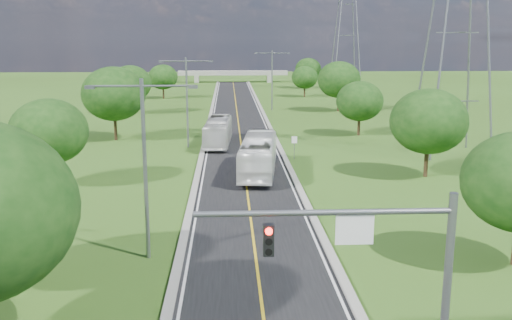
{
  "coord_description": "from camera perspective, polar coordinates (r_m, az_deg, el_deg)",
  "views": [
    {
      "loc": [
        -1.46,
        -18.39,
        12.1
      ],
      "look_at": [
        0.62,
        23.84,
        3.0
      ],
      "focal_mm": 40.0,
      "sensor_mm": 36.0,
      "label": 1
    }
  ],
  "objects": [
    {
      "name": "power_tower_near",
      "position": [
        62.96,
        19.6,
        13.2
      ],
      "size": [
        9.0,
        6.4,
        28.0
      ],
      "color": "slate",
      "rests_on": "ground"
    },
    {
      "name": "tree_re",
      "position": [
        119.74,
        4.9,
        8.23
      ],
      "size": [
        5.46,
        5.46,
        6.35
      ],
      "color": "black",
      "rests_on": "ground"
    },
    {
      "name": "streetlight_near_left",
      "position": [
        31.34,
        -11.09,
        0.59
      ],
      "size": [
        5.9,
        0.25,
        10.0
      ],
      "color": "slate",
      "rests_on": "ground"
    },
    {
      "name": "bus_inbound",
      "position": [
        65.33,
        -3.81,
        2.86
      ],
      "size": [
        3.24,
        11.13,
        3.06
      ],
      "primitive_type": "imported",
      "rotation": [
        0.0,
        0.0,
        -0.06
      ],
      "color": "silver",
      "rests_on": "road"
    },
    {
      "name": "bus_outbound",
      "position": [
        51.06,
        0.23,
        0.46
      ],
      "size": [
        4.16,
        12.41,
        3.39
      ],
      "primitive_type": "imported",
      "rotation": [
        0.0,
        0.0,
        3.03
      ],
      "color": "white",
      "rests_on": "road"
    },
    {
      "name": "tree_rf",
      "position": [
        139.95,
        5.24,
        9.04
      ],
      "size": [
        6.3,
        6.3,
        7.33
      ],
      "color": "black",
      "rests_on": "ground"
    },
    {
      "name": "streetlight_far_right",
      "position": [
        96.88,
        1.62,
        8.49
      ],
      "size": [
        5.9,
        0.25,
        10.0
      ],
      "color": "slate",
      "rests_on": "ground"
    },
    {
      "name": "tree_rd",
      "position": [
        96.42,
        8.3,
        7.95
      ],
      "size": [
        7.14,
        7.14,
        8.3
      ],
      "color": "black",
      "rests_on": "ground"
    },
    {
      "name": "power_tower_far",
      "position": [
        136.2,
        9.04,
        12.8
      ],
      "size": [
        9.0,
        6.4,
        28.0
      ],
      "color": "slate",
      "rests_on": "ground"
    },
    {
      "name": "ground",
      "position": [
        79.33,
        -1.74,
        3.36
      ],
      "size": [
        260.0,
        260.0,
        0.0
      ],
      "primitive_type": "plane",
      "color": "#315117",
      "rests_on": "ground"
    },
    {
      "name": "tree_rb",
      "position": [
        51.94,
        16.89,
        3.71
      ],
      "size": [
        6.72,
        6.72,
        7.82
      ],
      "color": "black",
      "rests_on": "ground"
    },
    {
      "name": "curb_left",
      "position": [
        85.29,
        -4.68,
        4.02
      ],
      "size": [
        0.5,
        150.0,
        0.22
      ],
      "primitive_type": "cube",
      "color": "gray",
      "rests_on": "ground"
    },
    {
      "name": "road",
      "position": [
        85.26,
        -1.82,
        4.0
      ],
      "size": [
        8.0,
        150.0,
        0.06
      ],
      "primitive_type": "cube",
      "color": "black",
      "rests_on": "ground"
    },
    {
      "name": "speed_limit_sign",
      "position": [
        57.73,
        3.85,
        1.64
      ],
      "size": [
        0.55,
        0.09,
        2.4
      ],
      "color": "slate",
      "rests_on": "ground"
    },
    {
      "name": "tree_ld",
      "position": [
        93.96,
        -12.44,
        7.5
      ],
      "size": [
        6.72,
        6.72,
        7.82
      ],
      "color": "black",
      "rests_on": "ground"
    },
    {
      "name": "overpass",
      "position": [
        158.7,
        -2.31,
        8.63
      ],
      "size": [
        30.0,
        3.0,
        3.2
      ],
      "color": "gray",
      "rests_on": "ground"
    },
    {
      "name": "tree_lc",
      "position": [
        70.02,
        -14.05,
        6.44
      ],
      "size": [
        7.56,
        7.56,
        8.79
      ],
      "color": "black",
      "rests_on": "ground"
    },
    {
      "name": "curb_right",
      "position": [
        85.43,
        1.04,
        4.07
      ],
      "size": [
        0.5,
        150.0,
        0.22
      ],
      "primitive_type": "cube",
      "color": "gray",
      "rests_on": "ground"
    },
    {
      "name": "tree_le",
      "position": [
        117.38,
        -9.29,
        8.19
      ],
      "size": [
        5.88,
        5.88,
        6.84
      ],
      "color": "black",
      "rests_on": "ground"
    },
    {
      "name": "tree_rc",
      "position": [
        72.71,
        10.33,
        5.82
      ],
      "size": [
        5.88,
        5.88,
        6.84
      ],
      "color": "black",
      "rests_on": "ground"
    },
    {
      "name": "streetlight_mid_left",
      "position": [
        63.85,
        -6.93,
        6.52
      ],
      "size": [
        5.9,
        0.25,
        10.0
      ],
      "color": "slate",
      "rests_on": "ground"
    },
    {
      "name": "tree_lb",
      "position": [
        49.19,
        -20.0,
        2.69
      ],
      "size": [
        6.3,
        6.3,
        7.33
      ],
      "color": "black",
      "rests_on": "ground"
    },
    {
      "name": "signal_mast",
      "position": [
        19.51,
        12.87,
        -9.8
      ],
      "size": [
        8.54,
        0.33,
        7.2
      ],
      "color": "slate",
      "rests_on": "ground"
    }
  ]
}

